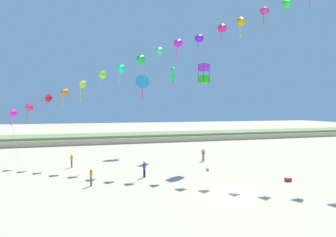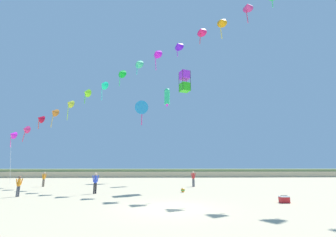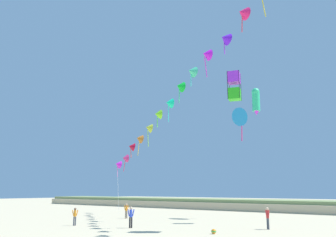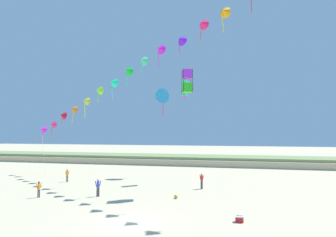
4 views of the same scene
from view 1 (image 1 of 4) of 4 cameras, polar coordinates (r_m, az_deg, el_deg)
ground_plane at (r=24.13m, az=13.03°, el=-15.45°), size 240.00×240.00×0.00m
dune_ridge at (r=60.65m, az=-5.12°, el=-4.03°), size 120.00×9.93×1.66m
person_near_left at (r=34.79m, az=-20.25°, el=-8.48°), size 0.37×0.53×1.65m
person_near_right at (r=26.11m, az=-16.41°, el=-12.06°), size 0.33×0.52×1.57m
person_mid_center at (r=28.26m, az=-5.18°, el=-10.67°), size 0.54×0.44×1.76m
person_far_left at (r=36.98m, az=7.69°, el=-7.65°), size 0.54×0.44×1.76m
kite_banner_string at (r=34.16m, az=-1.87°, el=14.17°), size 39.38×16.85×22.40m
large_kite_low_lead at (r=33.83m, az=7.81°, el=9.71°), size 1.30×1.30×2.41m
large_kite_mid_trail at (r=43.70m, az=-5.62°, el=8.06°), size 2.39×1.56×4.19m
large_kite_high_solo at (r=40.54m, az=1.10°, el=9.28°), size 0.96×0.99×2.88m
beach_cooler at (r=29.47m, az=24.69°, el=-11.93°), size 0.58×0.41×0.46m
beach_ball at (r=31.56m, az=8.61°, el=-10.89°), size 0.36×0.36×0.36m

